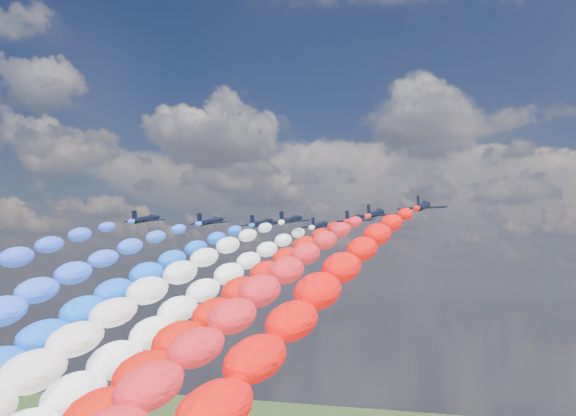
% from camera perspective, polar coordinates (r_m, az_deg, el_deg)
% --- Properties ---
extents(jet_0, '(8.89, 11.96, 4.59)m').
position_cam_1_polar(jet_0, '(149.18, -11.52, -0.90)').
color(jet_0, black).
extents(jet_1, '(9.22, 12.19, 4.59)m').
position_cam_1_polar(jet_1, '(152.31, -6.36, -1.10)').
color(jet_1, black).
extents(trail_1, '(6.09, 104.39, 42.75)m').
position_cam_1_polar(trail_1, '(108.81, -21.21, -8.66)').
color(trail_1, blue).
extents(jet_2, '(9.21, 12.19, 4.59)m').
position_cam_1_polar(jet_2, '(154.93, -2.17, -1.23)').
color(jet_2, black).
extents(trail_2, '(6.09, 104.39, 42.75)m').
position_cam_1_polar(trail_2, '(108.72, -15.07, -8.88)').
color(trail_2, blue).
extents(jet_3, '(9.30, 12.25, 4.59)m').
position_cam_1_polar(jet_3, '(147.80, 0.23, -0.98)').
color(jet_3, black).
extents(trail_3, '(6.09, 104.39, 42.75)m').
position_cam_1_polar(trail_3, '(100.34, -12.51, -9.16)').
color(trail_3, white).
extents(jet_4, '(8.74, 11.85, 4.59)m').
position_cam_1_polar(jet_4, '(160.54, 2.58, -1.42)').
color(jet_4, black).
extents(trail_4, '(6.09, 104.39, 42.75)m').
position_cam_1_polar(trail_4, '(111.64, -7.74, -8.98)').
color(trail_4, white).
extents(jet_5, '(9.07, 12.09, 4.59)m').
position_cam_1_polar(jet_5, '(147.07, 5.44, -0.92)').
color(jet_5, black).
extents(trail_5, '(6.09, 104.39, 42.75)m').
position_cam_1_polar(trail_5, '(96.97, -4.88, -9.39)').
color(trail_5, red).
extents(jet_6, '(8.68, 11.81, 4.59)m').
position_cam_1_polar(jet_6, '(136.77, 7.12, -0.47)').
color(jet_6, black).
extents(trail_6, '(6.09, 104.39, 42.75)m').
position_cam_1_polar(trail_6, '(86.05, -3.45, -9.76)').
color(trail_6, red).
extents(jet_7, '(8.97, 12.01, 4.59)m').
position_cam_1_polar(jet_7, '(125.34, 10.93, 0.15)').
color(jet_7, black).
extents(trail_7, '(6.09, 104.39, 42.75)m').
position_cam_1_polar(trail_7, '(73.20, 1.36, -10.33)').
color(trail_7, '#FA0D0A').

